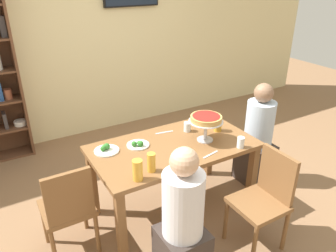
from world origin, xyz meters
name	(u,v)px	position (x,y,z in m)	size (l,w,h in m)	color
ground_plane	(173,209)	(0.00, 0.00, 0.00)	(12.00, 12.00, 0.00)	#846042
rear_partition	(90,34)	(0.00, 2.20, 1.40)	(8.00, 0.12, 2.80)	beige
dining_table	(173,155)	(0.00, 0.00, 0.64)	(1.49, 0.81, 0.74)	brown
diner_head_east	(257,141)	(1.07, -0.01, 0.49)	(0.34, 0.34, 1.15)	#382D28
diner_near_left	(183,227)	(-0.35, -0.71, 0.49)	(0.34, 0.34, 1.15)	#382D28
chair_head_west	(68,207)	(-1.01, -0.06, 0.49)	(0.40, 0.40, 0.87)	brown
chair_near_right	(265,196)	(0.44, -0.74, 0.49)	(0.40, 0.40, 0.87)	brown
deep_dish_pizza_stand	(206,120)	(0.30, -0.07, 0.95)	(0.32, 0.32, 0.25)	silver
salad_plate_near_diner	(106,149)	(-0.57, 0.20, 0.76)	(0.22, 0.22, 0.07)	white
salad_plate_far_diner	(204,119)	(0.57, 0.31, 0.75)	(0.23, 0.23, 0.05)	white
salad_plate_spare	(138,144)	(-0.29, 0.14, 0.76)	(0.20, 0.20, 0.07)	white
beer_glass_amber_tall	(218,124)	(0.53, 0.03, 0.81)	(0.08, 0.08, 0.14)	gold
beer_glass_amber_short	(138,170)	(-0.51, -0.33, 0.82)	(0.08, 0.08, 0.17)	gold
beer_glass_amber_spare	(151,162)	(-0.37, -0.28, 0.82)	(0.07, 0.07, 0.16)	gold
water_glass_clear_near	(241,142)	(0.49, -0.34, 0.79)	(0.06, 0.06, 0.10)	white
water_glass_clear_far	(187,127)	(0.26, 0.17, 0.79)	(0.07, 0.07, 0.09)	white
cutlery_fork_near	(164,132)	(0.05, 0.26, 0.74)	(0.18, 0.02, 0.01)	silver
cutlery_knife_near	(184,161)	(-0.07, -0.28, 0.74)	(0.18, 0.02, 0.01)	silver
cutlery_fork_far	(211,154)	(0.19, -0.31, 0.74)	(0.18, 0.02, 0.01)	silver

